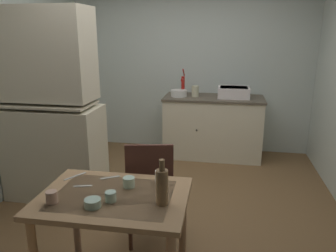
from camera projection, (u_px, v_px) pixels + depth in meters
name	position (u px, v px, depth m)	size (l,w,h in m)	color
ground_plane	(167.00, 207.00, 3.48)	(4.90, 4.90, 0.00)	brown
wall_back	(191.00, 63.00, 5.00)	(3.72, 0.10, 2.68)	silver
hutch_cabinet	(51.00, 113.00, 3.50)	(1.03, 0.54, 2.05)	beige
counter_cabinet	(213.00, 127.00, 4.83)	(1.43, 0.64, 0.90)	beige
sink_basin	(234.00, 92.00, 4.64)	(0.44, 0.34, 0.15)	white
hand_pump	(183.00, 84.00, 4.78)	(0.05, 0.27, 0.39)	#B21E19
mixing_bowl_counter	(179.00, 93.00, 4.73)	(0.23, 0.23, 0.09)	white
stoneware_crock	(195.00, 91.00, 4.71)	(0.10, 0.10, 0.16)	beige
dining_table	(114.00, 210.00, 2.19)	(0.99, 0.72, 0.76)	#A78057
chair_far_side	(150.00, 191.00, 2.76)	(0.47, 0.47, 0.95)	#502F21
serving_bowl_wide	(93.00, 203.00, 2.00)	(0.10, 0.10, 0.05)	#ADD1C1
mug_dark	(111.00, 196.00, 2.07)	(0.07, 0.07, 0.06)	#ADD1C1
teacup_cream	(52.00, 197.00, 2.05)	(0.07, 0.07, 0.08)	tan
teacup_mint	(129.00, 182.00, 2.26)	(0.08, 0.08, 0.07)	#ADD1C1
mug_tall	(159.00, 177.00, 2.33)	(0.06, 0.06, 0.09)	white
glass_bottle	(162.00, 186.00, 2.01)	(0.08, 0.08, 0.30)	olive
table_knife	(75.00, 176.00, 2.43)	(0.18, 0.02, 0.01)	silver
teaspoon_near_bowl	(83.00, 186.00, 2.28)	(0.13, 0.02, 0.01)	beige
teaspoon_by_cup	(110.00, 178.00, 2.41)	(0.14, 0.02, 0.01)	beige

